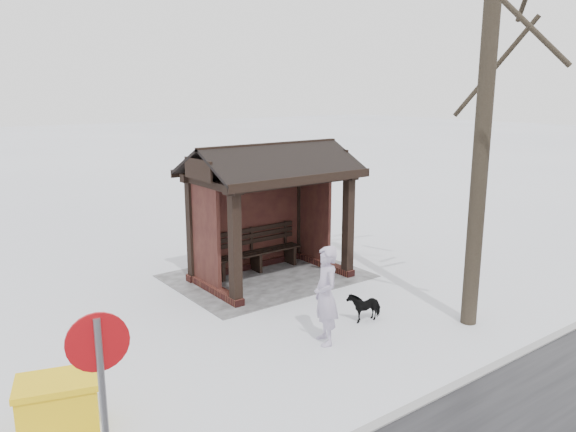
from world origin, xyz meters
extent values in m
plane|color=silver|center=(0.00, 0.00, 0.00)|extent=(120.00, 120.00, 0.00)
cube|color=gray|center=(0.00, 5.50, 0.01)|extent=(120.00, 0.15, 0.06)
cube|color=gray|center=(0.00, -0.20, 0.01)|extent=(4.20, 3.20, 0.02)
cube|color=#391615|center=(0.00, -0.90, 0.08)|extent=(3.30, 0.22, 0.16)
cube|color=#391615|center=(-1.50, 0.00, 0.08)|extent=(0.22, 2.10, 0.16)
cube|color=#391615|center=(1.50, 0.00, 0.08)|extent=(0.22, 2.10, 0.16)
cube|color=black|center=(-1.50, 0.90, 1.15)|extent=(0.20, 0.20, 2.30)
cube|color=black|center=(1.50, 0.90, 1.15)|extent=(0.20, 0.20, 2.30)
cube|color=black|center=(-1.50, -0.90, 1.15)|extent=(0.20, 0.20, 2.30)
cube|color=black|center=(1.50, -0.90, 1.15)|extent=(0.20, 0.20, 2.30)
cube|color=black|center=(0.00, -0.90, 1.23)|extent=(2.80, 0.08, 2.14)
cube|color=black|center=(-1.50, -0.31, 1.23)|extent=(0.08, 1.17, 2.14)
cube|color=black|center=(1.50, -0.31, 1.23)|extent=(0.08, 1.17, 2.14)
cube|color=black|center=(0.00, 0.90, 2.36)|extent=(3.40, 0.20, 0.18)
cube|color=black|center=(0.00, -0.90, 2.36)|extent=(3.40, 0.20, 0.18)
cylinder|color=black|center=(-1.50, 4.20, 4.28)|extent=(0.29, 0.29, 8.55)
imported|color=#ACA0BB|center=(1.17, 3.24, 0.85)|extent=(0.60, 0.73, 1.70)
imported|color=black|center=(-0.05, 2.94, 0.27)|extent=(0.68, 0.38, 0.55)
cube|color=yellow|center=(5.52, 3.23, 0.33)|extent=(1.07, 0.86, 0.67)
cube|color=yellow|center=(5.52, 3.23, 0.71)|extent=(1.13, 0.93, 0.08)
cylinder|color=slate|center=(5.55, 5.14, 1.11)|extent=(0.07, 0.07, 2.21)
cylinder|color=#A60B11|center=(5.55, 5.12, 1.97)|extent=(0.57, 0.14, 0.58)
cylinder|color=white|center=(5.55, 5.10, 1.97)|extent=(0.44, 0.12, 0.44)
camera|label=1|loc=(7.00, 9.95, 4.24)|focal=35.00mm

